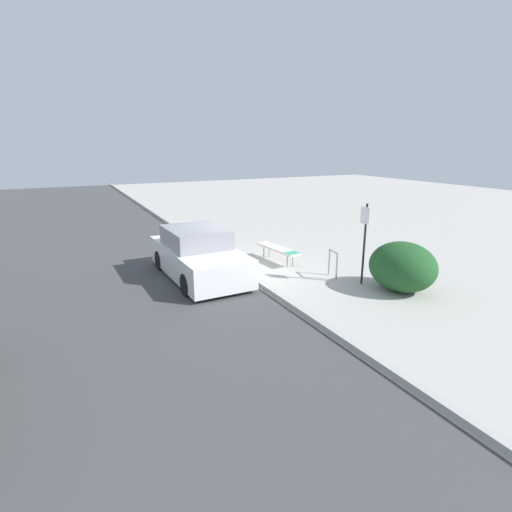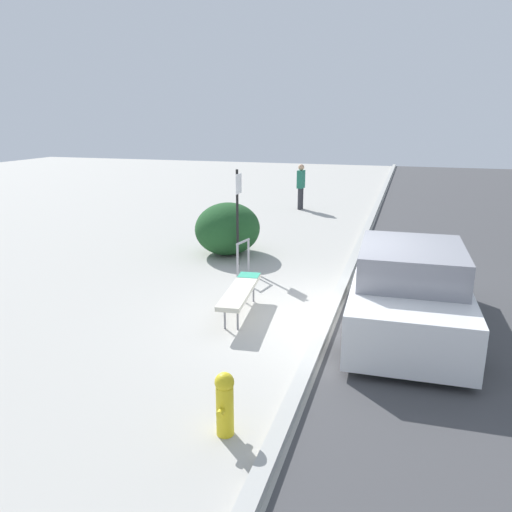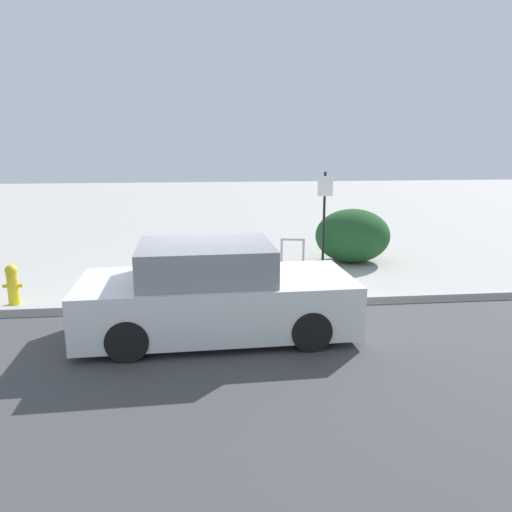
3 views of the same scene
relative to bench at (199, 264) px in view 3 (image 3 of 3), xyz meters
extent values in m
plane|color=#ADAAA3|center=(0.20, -1.60, -0.45)|extent=(60.00, 60.00, 0.00)
cube|color=#424244|center=(0.20, -6.75, -0.45)|extent=(60.00, 10.00, 0.01)
cube|color=#A8A8A3|center=(0.20, -1.60, -0.38)|extent=(60.00, 0.20, 0.13)
cylinder|color=gray|center=(-0.68, -0.18, -0.24)|extent=(0.04, 0.04, 0.41)
cylinder|color=gray|center=(0.67, -0.04, -0.24)|extent=(0.04, 0.04, 0.41)
cylinder|color=gray|center=(-0.70, 0.04, -0.24)|extent=(0.04, 0.04, 0.41)
cylinder|color=gray|center=(0.65, 0.18, -0.24)|extent=(0.04, 0.04, 0.41)
cube|color=beige|center=(-0.01, 0.00, 0.01)|extent=(1.98, 0.61, 0.08)
cube|color=teal|center=(0.77, 0.08, 0.05)|extent=(0.40, 0.43, 0.01)
cylinder|color=#99999E|center=(1.89, 0.71, -0.05)|extent=(0.05, 0.05, 0.80)
cylinder|color=#99999E|center=(2.38, 0.61, -0.05)|extent=(0.05, 0.05, 0.80)
cylinder|color=#99999E|center=(2.14, 0.66, 0.35)|extent=(0.55, 0.15, 0.05)
cylinder|color=black|center=(2.95, 1.07, 0.70)|extent=(0.06, 0.06, 2.30)
cube|color=white|center=(2.95, 1.03, 1.52)|extent=(0.36, 0.02, 0.46)
cylinder|color=gold|center=(-3.44, -0.99, -0.15)|extent=(0.20, 0.20, 0.60)
sphere|color=gold|center=(-3.44, -0.99, 0.21)|extent=(0.22, 0.22, 0.22)
cylinder|color=gold|center=(-3.58, -0.99, -0.09)|extent=(0.08, 0.07, 0.07)
cylinder|color=gold|center=(-3.30, -0.99, -0.09)|extent=(0.08, 0.07, 0.07)
ellipsoid|color=#1E4C23|center=(3.85, 1.66, 0.22)|extent=(1.87, 1.66, 1.34)
cylinder|color=black|center=(1.56, -2.03, -0.15)|extent=(0.61, 0.20, 0.60)
cylinder|color=black|center=(1.61, -3.68, -0.15)|extent=(0.61, 0.20, 0.60)
cylinder|color=black|center=(-1.03, -2.11, -0.15)|extent=(0.61, 0.20, 0.60)
cylinder|color=black|center=(-0.98, -3.76, -0.15)|extent=(0.61, 0.20, 0.60)
cube|color=white|center=(0.29, -2.89, 0.07)|extent=(4.23, 1.92, 0.81)
cube|color=gray|center=(0.13, -2.90, 0.74)|extent=(2.05, 1.67, 0.56)
camera|label=1|loc=(11.25, -6.46, 3.43)|focal=28.00mm
camera|label=2|loc=(-8.02, -2.77, 3.02)|focal=35.00mm
camera|label=3|loc=(0.08, -10.33, 2.51)|focal=35.00mm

